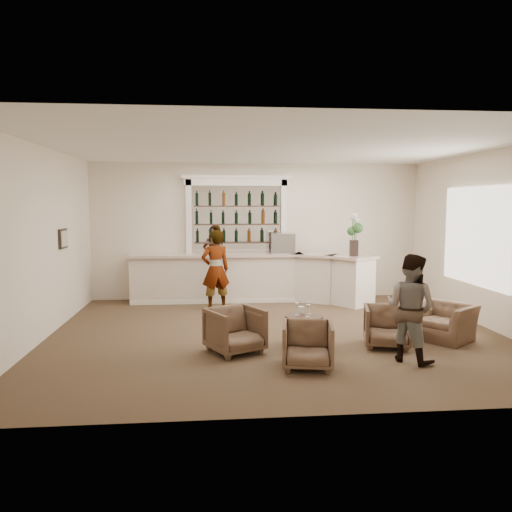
{
  "coord_description": "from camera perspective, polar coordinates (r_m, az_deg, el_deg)",
  "views": [
    {
      "loc": [
        -1.17,
        -8.68,
        2.32
      ],
      "look_at": [
        -0.27,
        0.9,
        1.31
      ],
      "focal_mm": 35.0,
      "sensor_mm": 36.0,
      "label": 1
    }
  ],
  "objects": [
    {
      "name": "ground",
      "position": [
        9.06,
        2.24,
        -8.85
      ],
      "size": [
        8.0,
        8.0,
        0.0
      ],
      "primitive_type": "plane",
      "color": "brown",
      "rests_on": "ground"
    },
    {
      "name": "room_shell",
      "position": [
        9.48,
        2.71,
        6.11
      ],
      "size": [
        8.04,
        7.02,
        3.32
      ],
      "color": "beige",
      "rests_on": "ground"
    },
    {
      "name": "bar_counter",
      "position": [
        11.84,
        -0.45,
        -2.48
      ],
      "size": [
        5.72,
        1.8,
        1.14
      ],
      "color": "white",
      "rests_on": "ground"
    },
    {
      "name": "back_bar_alcove",
      "position": [
        12.11,
        -2.22,
        4.63
      ],
      "size": [
        2.64,
        0.25,
        3.0
      ],
      "color": "white",
      "rests_on": "ground"
    },
    {
      "name": "cocktail_table",
      "position": [
        8.3,
        5.51,
        -8.47
      ],
      "size": [
        0.63,
        0.63,
        0.5
      ],
      "primitive_type": "cylinder",
      "color": "#432A1D",
      "rests_on": "ground"
    },
    {
      "name": "sommelier",
      "position": [
        10.98,
        -4.65,
        -1.57
      ],
      "size": [
        0.74,
        0.59,
        1.75
      ],
      "primitive_type": "imported",
      "rotation": [
        0.0,
        0.0,
        3.44
      ],
      "color": "gray",
      "rests_on": "ground"
    },
    {
      "name": "guest",
      "position": [
        7.7,
        17.24,
        -5.68
      ],
      "size": [
        0.96,
        0.98,
        1.59
      ],
      "primitive_type": "imported",
      "rotation": [
        0.0,
        0.0,
        2.27
      ],
      "color": "gray",
      "rests_on": "ground"
    },
    {
      "name": "armchair_left",
      "position": [
        7.87,
        -2.4,
        -8.47
      ],
      "size": [
        1.03,
        1.04,
        0.71
      ],
      "primitive_type": "imported",
      "rotation": [
        0.0,
        0.0,
        0.49
      ],
      "color": "brown",
      "rests_on": "ground"
    },
    {
      "name": "armchair_center",
      "position": [
        7.2,
        5.92,
        -10.09
      ],
      "size": [
        0.82,
        0.83,
        0.66
      ],
      "primitive_type": "imported",
      "rotation": [
        0.0,
        0.0,
        -0.18
      ],
      "color": "brown",
      "rests_on": "ground"
    },
    {
      "name": "armchair_right",
      "position": [
        8.46,
        14.75,
        -7.79
      ],
      "size": [
        0.87,
        0.89,
        0.67
      ],
      "primitive_type": "imported",
      "rotation": [
        0.0,
        0.0,
        -0.25
      ],
      "color": "brown",
      "rests_on": "ground"
    },
    {
      "name": "armchair_far",
      "position": [
        9.19,
        20.58,
        -7.03
      ],
      "size": [
        1.24,
        1.26,
        0.62
      ],
      "primitive_type": "imported",
      "rotation": [
        0.0,
        0.0,
        -0.91
      ],
      "color": "brown",
      "rests_on": "ground"
    },
    {
      "name": "espresso_machine",
      "position": [
        11.9,
        3.09,
        1.47
      ],
      "size": [
        0.58,
        0.49,
        0.48
      ],
      "primitive_type": "cube",
      "rotation": [
        0.0,
        0.0,
        -0.06
      ],
      "color": "silver",
      "rests_on": "bar_counter"
    },
    {
      "name": "flower_vase",
      "position": [
        11.46,
        11.16,
        2.68
      ],
      "size": [
        0.25,
        0.25,
        0.96
      ],
      "color": "black",
      "rests_on": "bar_counter"
    },
    {
      "name": "wine_glass_bar_left",
      "position": [
        11.88,
        1.93,
        0.8
      ],
      "size": [
        0.07,
        0.07,
        0.21
      ],
      "primitive_type": null,
      "color": "white",
      "rests_on": "bar_counter"
    },
    {
      "name": "wine_glass_bar_right",
      "position": [
        11.75,
        -4.01,
        0.73
      ],
      "size": [
        0.07,
        0.07,
        0.21
      ],
      "primitive_type": null,
      "color": "white",
      "rests_on": "bar_counter"
    },
    {
      "name": "wine_glass_tbl_a",
      "position": [
        8.22,
        4.67,
        -6.06
      ],
      "size": [
        0.07,
        0.07,
        0.21
      ],
      "primitive_type": null,
      "color": "white",
      "rests_on": "cocktail_table"
    },
    {
      "name": "wine_glass_tbl_b",
      "position": [
        8.31,
        6.11,
        -5.94
      ],
      "size": [
        0.07,
        0.07,
        0.21
      ],
      "primitive_type": null,
      "color": "white",
      "rests_on": "cocktail_table"
    },
    {
      "name": "wine_glass_tbl_c",
      "position": [
        8.1,
        5.99,
        -6.26
      ],
      "size": [
        0.07,
        0.07,
        0.21
      ],
      "primitive_type": null,
      "color": "white",
      "rests_on": "cocktail_table"
    },
    {
      "name": "napkin_holder",
      "position": [
        8.36,
        5.22,
        -6.18
      ],
      "size": [
        0.08,
        0.08,
        0.12
      ],
      "primitive_type": "cube",
      "color": "white",
      "rests_on": "cocktail_table"
    }
  ]
}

